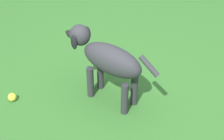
# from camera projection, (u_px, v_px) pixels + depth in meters

# --- Properties ---
(ground) EXTENTS (14.00, 14.00, 0.00)m
(ground) POSITION_uv_depth(u_px,v_px,m) (125.00, 100.00, 2.78)
(ground) COLOR #2D6026
(dog) EXTENTS (0.44, 0.75, 0.56)m
(dog) POSITION_uv_depth(u_px,v_px,m) (107.00, 59.00, 2.58)
(dog) COLOR #2D2D33
(dog) RESTS_ON ground
(tennis_ball_1) EXTENTS (0.07, 0.07, 0.07)m
(tennis_ball_1) POSITION_uv_depth(u_px,v_px,m) (12.00, 97.00, 2.75)
(tennis_ball_1) COLOR #D2D539
(tennis_ball_1) RESTS_ON ground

